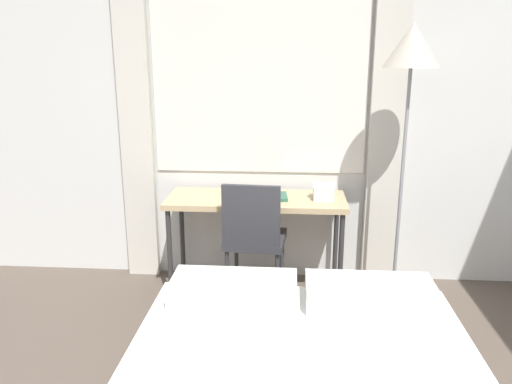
{
  "coord_description": "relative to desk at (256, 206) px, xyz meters",
  "views": [
    {
      "loc": [
        0.26,
        -0.59,
        1.71
      ],
      "look_at": [
        0.04,
        2.42,
        0.88
      ],
      "focal_mm": 35.0,
      "sensor_mm": 36.0,
      "label": 1
    }
  ],
  "objects": [
    {
      "name": "standing_lamp",
      "position": [
        0.98,
        -0.13,
        0.97
      ],
      "size": [
        0.35,
        0.35,
        1.9
      ],
      "color": "#4C4C51",
      "rests_on": "ground_plane"
    },
    {
      "name": "desk",
      "position": [
        0.0,
        0.0,
        0.0
      ],
      "size": [
        1.27,
        0.49,
        0.73
      ],
      "color": "tan",
      "rests_on": "ground_plane"
    },
    {
      "name": "book",
      "position": [
        0.09,
        -0.01,
        0.08
      ],
      "size": [
        0.27,
        0.22,
        0.02
      ],
      "rotation": [
        0.0,
        0.0,
        0.08
      ],
      "color": "#33664C",
      "rests_on": "desk"
    },
    {
      "name": "wall_back_with_window",
      "position": [
        -0.01,
        0.32,
        0.69
      ],
      "size": [
        5.56,
        0.13,
        2.7
      ],
      "color": "silver",
      "rests_on": "ground_plane"
    },
    {
      "name": "desk_chair",
      "position": [
        0.0,
        -0.23,
        -0.13
      ],
      "size": [
        0.43,
        0.43,
        0.91
      ],
      "rotation": [
        0.0,
        0.0,
        -0.07
      ],
      "color": "#333338",
      "rests_on": "ground_plane"
    },
    {
      "name": "telephone",
      "position": [
        0.47,
        -0.01,
        0.12
      ],
      "size": [
        0.16,
        0.15,
        0.11
      ],
      "color": "silver",
      "rests_on": "desk"
    }
  ]
}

